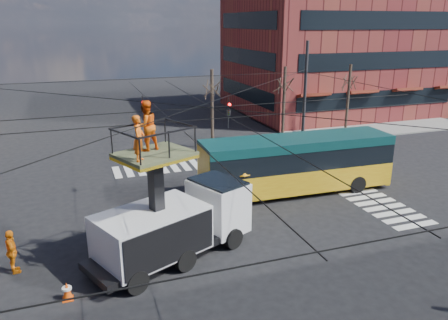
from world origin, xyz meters
TOP-DOWN VIEW (x-y plane):
  - ground at (0.00, 0.00)m, footprint 120.00×120.00m
  - sidewalk_ne at (21.00, 21.00)m, footprint 18.00×18.00m
  - crosswalks at (0.00, 0.00)m, footprint 22.40×22.40m
  - building_ne at (21.98, 23.98)m, footprint 20.06×16.06m
  - overhead_network at (-0.07, 0.40)m, footprint 24.24×24.24m
  - tree_a at (5.00, 13.50)m, footprint 2.00×2.00m
  - tree_b at (11.00, 13.50)m, footprint 2.00×2.00m
  - tree_c at (17.00, 13.50)m, footprint 2.00×2.00m
  - utility_truck at (-1.49, -1.57)m, footprint 7.33×4.92m
  - city_bus at (6.65, 3.18)m, footprint 10.99×2.93m
  - traffic_cone at (-5.75, -3.27)m, footprint 0.36×0.36m
  - worker_ground at (-7.68, -0.77)m, footprint 0.67×1.12m
  - flagger at (3.05, 2.26)m, footprint 0.80×1.35m

SIDE VIEW (x-z plane):
  - ground at x=0.00m, z-range 0.00..0.00m
  - crosswalks at x=0.00m, z-range 0.00..0.02m
  - sidewalk_ne at x=21.00m, z-range 0.00..0.12m
  - traffic_cone at x=-5.75m, z-range 0.00..0.68m
  - worker_ground at x=-7.68m, z-range 0.00..1.78m
  - flagger at x=3.05m, z-range 0.00..2.05m
  - city_bus at x=6.65m, z-range 0.12..3.32m
  - utility_truck at x=-1.49m, z-range -1.17..5.37m
  - overhead_network at x=-0.07m, z-range 0.29..8.29m
  - tree_a at x=5.00m, z-range 1.63..7.63m
  - tree_b at x=11.00m, z-range 1.63..7.63m
  - tree_c at x=17.00m, z-range 1.63..7.63m
  - building_ne at x=21.98m, z-range 0.00..14.00m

